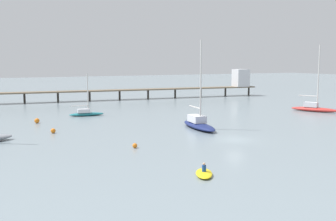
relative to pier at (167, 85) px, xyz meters
The scene contains 9 objects.
ground_plane 55.41m from the pier, 107.31° to the right, with size 400.00×400.00×0.00m, color gray.
pier is the anchor object (origin of this frame).
sailboat_navy 46.75m from the pier, 110.57° to the right, with size 3.64×9.63×12.76m.
sailboat_red 39.65m from the pier, 70.04° to the right, with size 6.07×8.88×12.86m.
sailboat_teal 36.51m from the pier, 139.80° to the right, with size 6.27×2.27×7.62m.
dinghy_yellow 70.36m from the pier, 113.61° to the right, with size 2.75×3.47×1.14m.
mooring_buoy_inner 59.64m from the pier, 119.75° to the right, with size 0.55×0.55×0.55m, color orange.
mooring_buoy_far 52.68m from the pier, 133.48° to the right, with size 0.66×0.66×0.66m, color orange.
mooring_buoy_near 46.52m from the pier, 142.63° to the right, with size 0.79×0.79×0.79m, color orange.
Camera 1 is at (-29.21, -39.97, 9.91)m, focal length 42.22 mm.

